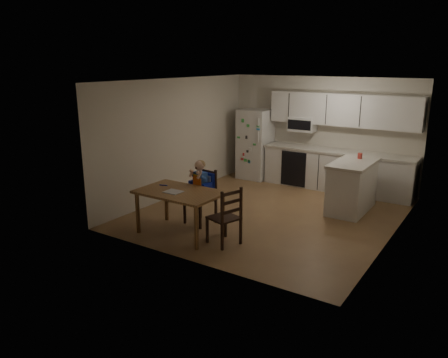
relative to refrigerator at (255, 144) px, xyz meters
name	(u,v)px	position (x,y,z in m)	size (l,w,h in m)	color
room	(283,145)	(1.55, -1.67, 0.40)	(4.52, 5.01, 2.51)	brown
refrigerator	(255,144)	(0.00, 0.00, 0.00)	(0.72, 0.70, 1.70)	silver
kitchen_run	(337,152)	(2.05, 0.09, 0.03)	(3.37, 0.62, 2.15)	silver
kitchen_island	(352,186)	(2.80, -1.14, -0.36)	(0.69, 1.33, 0.98)	silver
red_cup	(360,156)	(2.81, -0.81, 0.18)	(0.09, 0.09, 0.11)	#BE342B
dining_table	(180,197)	(0.75, -3.90, -0.20)	(1.40, 0.90, 0.75)	brown
napkin	(173,192)	(0.70, -4.00, -0.09)	(0.28, 0.24, 0.01)	#B1B1B6
toddler_spoon	(163,185)	(0.30, -3.80, -0.09)	(0.02, 0.02, 0.12)	#1121AB
chair_booster	(202,185)	(0.76, -3.28, -0.15)	(0.50, 0.50, 1.16)	black
chair_side	(228,213)	(1.69, -3.88, -0.31)	(0.53, 0.53, 0.95)	black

